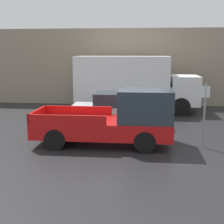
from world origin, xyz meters
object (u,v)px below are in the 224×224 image
object	(u,v)px
car	(119,109)
delivery_truck	(131,82)
pickup_truck	(117,119)
parking_sign	(204,112)

from	to	relation	value
car	delivery_truck	distance (m)	3.79
pickup_truck	delivery_truck	xyz separation A→B (m)	(0.24, 6.87, 0.76)
pickup_truck	parking_sign	distance (m)	3.19
car	delivery_truck	size ratio (longest dim) A/B	0.63
delivery_truck	parking_sign	world-z (taller)	delivery_truck
pickup_truck	delivery_truck	bearing A→B (deg)	87.97
pickup_truck	parking_sign	bearing A→B (deg)	-1.58
pickup_truck	car	world-z (taller)	pickup_truck
pickup_truck	car	distance (m)	3.23
pickup_truck	car	bearing A→B (deg)	93.81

